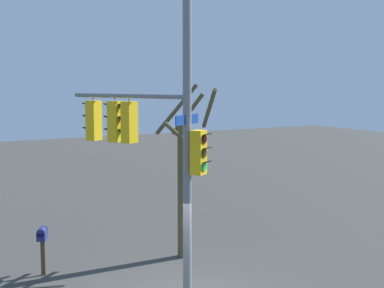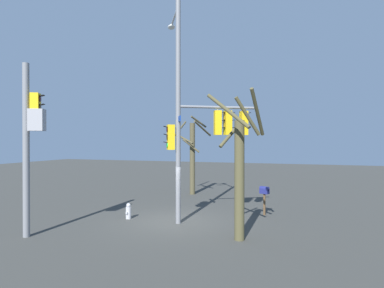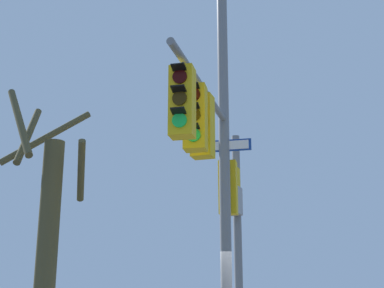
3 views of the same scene
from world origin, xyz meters
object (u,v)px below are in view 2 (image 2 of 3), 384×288
fire_hydrant (128,211)px  bare_tree_behind_pole (240,170)px  mailbox (264,192)px  bare_tree_across_street (192,154)px

fire_hydrant → bare_tree_behind_pole: bearing=74.5°
fire_hydrant → bare_tree_behind_pole: 6.14m
mailbox → bare_tree_behind_pole: (4.37, -0.43, 1.46)m
fire_hydrant → bare_tree_across_street: (-7.47, 0.61, 2.41)m
bare_tree_across_street → mailbox: bearing=49.1°
bare_tree_across_street → bare_tree_behind_pole: bearing=28.6°
mailbox → bare_tree_across_street: size_ratio=0.26×
bare_tree_behind_pole → bare_tree_across_street: bare_tree_behind_pole is taller
fire_hydrant → bare_tree_behind_pole: bare_tree_behind_pole is taller
mailbox → bare_tree_across_street: bare_tree_across_street is taller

